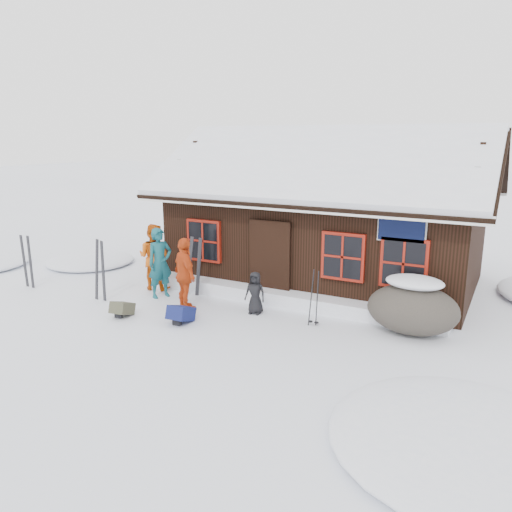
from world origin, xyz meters
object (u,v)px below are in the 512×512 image
(ski_poles, at_px, (314,299))
(skier_orange_right, at_px, (185,275))
(skier_teal, at_px, (160,263))
(skier_orange_left, at_px, (154,257))
(backpack_blue, at_px, (181,316))
(backpack_olive, at_px, (122,311))
(skier_crouched, at_px, (255,293))
(boulder, at_px, (413,307))
(ski_pair_left, at_px, (100,271))

(ski_poles, bearing_deg, skier_orange_right, -170.59)
(skier_teal, distance_m, skier_orange_right, 1.31)
(skier_orange_left, xyz_separation_m, backpack_blue, (2.20, -1.79, -0.75))
(skier_orange_left, xyz_separation_m, backpack_olive, (0.74, -2.09, -0.77))
(skier_orange_left, distance_m, ski_poles, 4.91)
(skier_crouched, relative_size, backpack_olive, 2.02)
(skier_orange_right, relative_size, skier_crouched, 1.75)
(ski_poles, bearing_deg, skier_crouched, 176.90)
(ski_poles, distance_m, backpack_olive, 4.45)
(boulder, xyz_separation_m, ski_poles, (-2.00, -0.59, 0.05))
(skier_orange_left, distance_m, backpack_olive, 2.34)
(boulder, bearing_deg, skier_crouched, -171.70)
(skier_orange_right, distance_m, backpack_blue, 1.13)
(skier_orange_left, distance_m, skier_crouched, 3.41)
(skier_orange_right, height_order, backpack_blue, skier_orange_right)
(backpack_blue, distance_m, backpack_olive, 1.49)
(backpack_olive, bearing_deg, ski_pair_left, 145.87)
(skier_orange_right, relative_size, ski_pair_left, 1.08)
(skier_teal, distance_m, ski_poles, 4.28)
(ski_pair_left, bearing_deg, backpack_olive, -16.21)
(ski_pair_left, height_order, backpack_blue, ski_pair_left)
(skier_orange_left, bearing_deg, skier_teal, 130.32)
(skier_orange_left, height_order, backpack_blue, skier_orange_left)
(skier_teal, relative_size, ski_pair_left, 1.11)
(skier_teal, height_order, skier_crouched, skier_teal)
(boulder, height_order, ski_poles, ski_poles)
(skier_orange_left, xyz_separation_m, ski_poles, (4.87, -0.52, -0.28))
(backpack_olive, bearing_deg, skier_teal, 87.42)
(skier_teal, distance_m, backpack_blue, 2.20)
(backpack_blue, bearing_deg, backpack_olive, -171.64)
(skier_teal, height_order, ski_pair_left, skier_teal)
(skier_orange_right, xyz_separation_m, skier_crouched, (1.57, 0.59, -0.38))
(skier_teal, xyz_separation_m, skier_orange_left, (-0.60, 0.48, -0.01))
(skier_crouched, xyz_separation_m, backpack_blue, (-1.17, -1.34, -0.35))
(skier_crouched, distance_m, boulder, 3.55)
(boulder, xyz_separation_m, ski_pair_left, (-7.42, -1.51, 0.20))
(ski_pair_left, bearing_deg, boulder, 21.92)
(ski_pair_left, height_order, ski_poles, ski_pair_left)
(skier_orange_right, distance_m, backpack_olive, 1.67)
(skier_teal, distance_m, backpack_olive, 1.79)
(ski_poles, xyz_separation_m, backpack_olive, (-4.13, -1.56, -0.48))
(backpack_blue, bearing_deg, skier_orange_right, 115.24)
(skier_crouched, distance_m, ski_poles, 1.52)
(ski_pair_left, xyz_separation_m, backpack_olive, (1.29, -0.65, -0.63))
(ski_pair_left, relative_size, ski_poles, 1.24)
(skier_teal, xyz_separation_m, backpack_olive, (0.14, -1.60, -0.78))
(skier_teal, relative_size, backpack_blue, 3.19)
(skier_teal, relative_size, skier_orange_right, 1.03)
(backpack_blue, bearing_deg, skier_orange_left, 137.61)
(ski_poles, height_order, backpack_olive, ski_poles)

